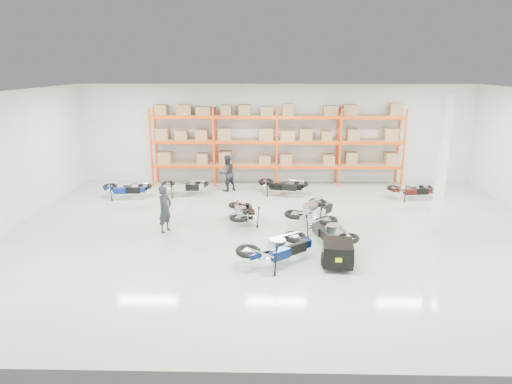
{
  "coord_description": "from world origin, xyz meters",
  "views": [
    {
      "loc": [
        -0.46,
        -13.98,
        5.29
      ],
      "look_at": [
        -0.81,
        1.11,
        1.1
      ],
      "focal_mm": 32.0,
      "sensor_mm": 36.0,
      "label": 1
    }
  ],
  "objects_px": {
    "moto_back_a": "(126,186)",
    "moto_back_c": "(282,182)",
    "moto_silver_left": "(313,207)",
    "moto_black_far_left": "(243,209)",
    "moto_back_d": "(412,187)",
    "moto_back_b": "(184,183)",
    "person_back": "(227,173)",
    "trailer": "(338,253)",
    "person_left": "(165,209)",
    "moto_touring_right": "(330,226)",
    "moto_blue_centre": "(278,243)"
  },
  "relations": [
    {
      "from": "person_left",
      "to": "moto_blue_centre",
      "type": "bearing_deg",
      "value": -98.76
    },
    {
      "from": "moto_black_far_left",
      "to": "moto_back_b",
      "type": "bearing_deg",
      "value": -59.01
    },
    {
      "from": "moto_silver_left",
      "to": "moto_back_b",
      "type": "distance_m",
      "value": 6.14
    },
    {
      "from": "moto_silver_left",
      "to": "moto_back_c",
      "type": "bearing_deg",
      "value": -41.87
    },
    {
      "from": "moto_back_b",
      "to": "person_back",
      "type": "bearing_deg",
      "value": -70.62
    },
    {
      "from": "moto_back_c",
      "to": "moto_black_far_left",
      "type": "bearing_deg",
      "value": 172.85
    },
    {
      "from": "moto_silver_left",
      "to": "moto_back_b",
      "type": "bearing_deg",
      "value": -1.03
    },
    {
      "from": "trailer",
      "to": "moto_black_far_left",
      "type": "bearing_deg",
      "value": 134.08
    },
    {
      "from": "moto_silver_left",
      "to": "moto_back_b",
      "type": "xyz_separation_m",
      "value": [
        -5.06,
        3.48,
        -0.09
      ]
    },
    {
      "from": "moto_silver_left",
      "to": "moto_black_far_left",
      "type": "distance_m",
      "value": 2.41
    },
    {
      "from": "moto_touring_right",
      "to": "person_back",
      "type": "bearing_deg",
      "value": 106.78
    },
    {
      "from": "moto_touring_right",
      "to": "trailer",
      "type": "distance_m",
      "value": 1.61
    },
    {
      "from": "person_left",
      "to": "person_back",
      "type": "distance_m",
      "value": 5.35
    },
    {
      "from": "moto_back_a",
      "to": "moto_back_c",
      "type": "distance_m",
      "value": 6.47
    },
    {
      "from": "moto_blue_centre",
      "to": "person_left",
      "type": "distance_m",
      "value": 4.42
    },
    {
      "from": "trailer",
      "to": "moto_back_c",
      "type": "relative_size",
      "value": 0.91
    },
    {
      "from": "moto_back_c",
      "to": "moto_back_a",
      "type": "bearing_deg",
      "value": 110.17
    },
    {
      "from": "trailer",
      "to": "moto_back_d",
      "type": "distance_m",
      "value": 7.78
    },
    {
      "from": "moto_blue_centre",
      "to": "moto_back_b",
      "type": "distance_m",
      "value": 7.82
    },
    {
      "from": "trailer",
      "to": "moto_back_a",
      "type": "relative_size",
      "value": 0.98
    },
    {
      "from": "moto_back_d",
      "to": "person_back",
      "type": "height_order",
      "value": "person_back"
    },
    {
      "from": "moto_back_a",
      "to": "moto_blue_centre",
      "type": "bearing_deg",
      "value": -138.3
    },
    {
      "from": "moto_back_c",
      "to": "person_back",
      "type": "relative_size",
      "value": 1.18
    },
    {
      "from": "person_left",
      "to": "person_back",
      "type": "bearing_deg",
      "value": 8.17
    },
    {
      "from": "moto_blue_centre",
      "to": "moto_back_b",
      "type": "bearing_deg",
      "value": -10.33
    },
    {
      "from": "person_back",
      "to": "moto_back_a",
      "type": "bearing_deg",
      "value": -21.37
    },
    {
      "from": "moto_back_c",
      "to": "moto_back_d",
      "type": "xyz_separation_m",
      "value": [
        5.29,
        -0.5,
        -0.06
      ]
    },
    {
      "from": "moto_black_far_left",
      "to": "moto_back_b",
      "type": "height_order",
      "value": "moto_back_b"
    },
    {
      "from": "moto_blue_centre",
      "to": "person_back",
      "type": "distance_m",
      "value": 7.87
    },
    {
      "from": "moto_silver_left",
      "to": "moto_touring_right",
      "type": "height_order",
      "value": "moto_silver_left"
    },
    {
      "from": "trailer",
      "to": "moto_back_b",
      "type": "bearing_deg",
      "value": 133.49
    },
    {
      "from": "moto_blue_centre",
      "to": "person_back",
      "type": "relative_size",
      "value": 1.28
    },
    {
      "from": "trailer",
      "to": "moto_back_b",
      "type": "relative_size",
      "value": 0.98
    },
    {
      "from": "trailer",
      "to": "moto_back_c",
      "type": "height_order",
      "value": "moto_back_c"
    },
    {
      "from": "moto_silver_left",
      "to": "moto_back_d",
      "type": "bearing_deg",
      "value": -110.55
    },
    {
      "from": "moto_back_c",
      "to": "person_left",
      "type": "bearing_deg",
      "value": 153.1
    },
    {
      "from": "moto_touring_right",
      "to": "moto_back_c",
      "type": "distance_m",
      "value": 5.71
    },
    {
      "from": "moto_back_a",
      "to": "person_back",
      "type": "bearing_deg",
      "value": -75.21
    },
    {
      "from": "moto_back_b",
      "to": "person_back",
      "type": "height_order",
      "value": "person_back"
    },
    {
      "from": "person_back",
      "to": "person_left",
      "type": "bearing_deg",
      "value": 34.3
    },
    {
      "from": "moto_touring_right",
      "to": "moto_back_d",
      "type": "xyz_separation_m",
      "value": [
        4.02,
        5.06,
        -0.09
      ]
    },
    {
      "from": "moto_touring_right",
      "to": "moto_back_b",
      "type": "distance_m",
      "value": 7.63
    },
    {
      "from": "moto_touring_right",
      "to": "moto_back_b",
      "type": "xyz_separation_m",
      "value": [
        -5.38,
        5.4,
        -0.06
      ]
    },
    {
      "from": "person_back",
      "to": "moto_back_d",
      "type": "bearing_deg",
      "value": 133.54
    },
    {
      "from": "moto_back_a",
      "to": "person_back",
      "type": "xyz_separation_m",
      "value": [
        4.06,
        1.24,
        0.26
      ]
    },
    {
      "from": "moto_back_c",
      "to": "person_left",
      "type": "distance_m",
      "value": 6.02
    },
    {
      "from": "moto_back_b",
      "to": "moto_black_far_left",
      "type": "bearing_deg",
      "value": -147.26
    },
    {
      "from": "moto_back_c",
      "to": "person_back",
      "type": "xyz_separation_m",
      "value": [
        -2.38,
        0.6,
        0.22
      ]
    },
    {
      "from": "moto_back_a",
      "to": "moto_back_b",
      "type": "relative_size",
      "value": 1.0
    },
    {
      "from": "moto_silver_left",
      "to": "moto_back_d",
      "type": "xyz_separation_m",
      "value": [
        4.34,
        3.14,
        -0.12
      ]
    }
  ]
}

